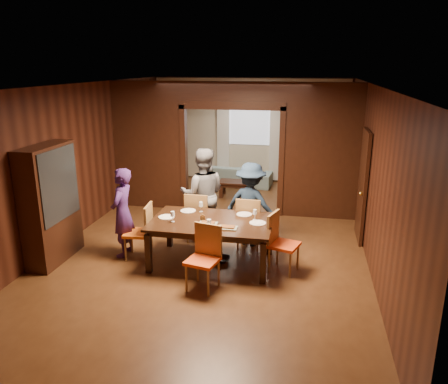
% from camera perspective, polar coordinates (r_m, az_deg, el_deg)
% --- Properties ---
extents(floor, '(9.00, 9.00, 0.00)m').
position_cam_1_polar(floor, '(8.57, -0.91, -5.92)').
color(floor, '#4C2B15').
rests_on(floor, ground).
extents(ceiling, '(5.50, 9.00, 0.02)m').
position_cam_1_polar(ceiling, '(7.93, -1.01, 13.84)').
color(ceiling, silver).
rests_on(ceiling, room_walls).
extents(room_walls, '(5.52, 9.01, 2.90)m').
position_cam_1_polar(room_walls, '(9.93, 1.32, 6.26)').
color(room_walls, black).
rests_on(room_walls, floor).
extents(person_purple, '(0.38, 0.57, 1.57)m').
position_cam_1_polar(person_purple, '(7.75, -13.11, -2.64)').
color(person_purple, '#3C1F5A').
rests_on(person_purple, floor).
extents(person_grey, '(0.98, 0.83, 1.77)m').
position_cam_1_polar(person_grey, '(8.24, -2.78, -0.33)').
color(person_grey, slate).
rests_on(person_grey, floor).
extents(person_navy, '(1.13, 0.84, 1.55)m').
position_cam_1_polar(person_navy, '(8.03, 3.52, -1.60)').
color(person_navy, '#17253A').
rests_on(person_navy, floor).
extents(sofa, '(1.90, 0.85, 0.54)m').
position_cam_1_polar(sofa, '(12.13, 1.82, 2.17)').
color(sofa, '#7B9CA1').
rests_on(sofa, floor).
extents(serving_bowl, '(0.31, 0.31, 0.08)m').
position_cam_1_polar(serving_bowl, '(7.26, -0.40, -3.38)').
color(serving_bowl, black).
rests_on(serving_bowl, dining_table).
extents(dining_table, '(2.01, 1.25, 0.76)m').
position_cam_1_polar(dining_table, '(7.38, -1.59, -6.55)').
color(dining_table, black).
rests_on(dining_table, floor).
extents(coffee_table, '(0.80, 0.50, 0.40)m').
position_cam_1_polar(coffee_table, '(11.09, 1.42, 0.42)').
color(coffee_table, black).
rests_on(coffee_table, floor).
extents(chair_left, '(0.48, 0.48, 0.97)m').
position_cam_1_polar(chair_left, '(7.69, -11.19, -5.05)').
color(chair_left, '#DB5C14').
rests_on(chair_left, floor).
extents(chair_right, '(0.55, 0.55, 0.97)m').
position_cam_1_polar(chair_right, '(7.13, 7.86, -6.63)').
color(chair_right, '#EF4816').
rests_on(chair_right, floor).
extents(chair_far_l, '(0.45, 0.45, 0.97)m').
position_cam_1_polar(chair_far_l, '(8.26, -3.25, -3.21)').
color(chair_far_l, '#E44015').
rests_on(chair_far_l, floor).
extents(chair_far_r, '(0.45, 0.45, 0.97)m').
position_cam_1_polar(chair_far_r, '(7.99, 3.37, -3.91)').
color(chair_far_r, orange).
rests_on(chair_far_r, floor).
extents(chair_near, '(0.53, 0.53, 0.97)m').
position_cam_1_polar(chair_near, '(6.53, -2.83, -8.72)').
color(chair_near, '#EB4A16').
rests_on(chair_near, floor).
extents(hutch, '(0.40, 1.20, 2.00)m').
position_cam_1_polar(hutch, '(7.86, -21.73, -1.49)').
color(hutch, black).
rests_on(hutch, floor).
extents(door_right, '(0.06, 0.90, 2.10)m').
position_cam_1_polar(door_right, '(8.60, 17.66, 0.76)').
color(door_right, black).
rests_on(door_right, floor).
extents(window_far, '(1.20, 0.03, 1.30)m').
position_cam_1_polar(window_far, '(12.40, 3.37, 9.19)').
color(window_far, silver).
rests_on(window_far, back_wall).
extents(curtain_left, '(0.35, 0.06, 2.40)m').
position_cam_1_polar(curtain_left, '(12.55, -0.11, 7.23)').
color(curtain_left, white).
rests_on(curtain_left, back_wall).
extents(curtain_right, '(0.35, 0.06, 2.40)m').
position_cam_1_polar(curtain_right, '(12.35, 6.79, 6.96)').
color(curtain_right, white).
rests_on(curtain_right, back_wall).
extents(plate_left, '(0.27, 0.27, 0.01)m').
position_cam_1_polar(plate_left, '(7.46, -7.52, -3.25)').
color(plate_left, white).
rests_on(plate_left, dining_table).
extents(plate_far_l, '(0.27, 0.27, 0.01)m').
position_cam_1_polar(plate_far_l, '(7.73, -4.70, -2.45)').
color(plate_far_l, silver).
rests_on(plate_far_l, dining_table).
extents(plate_far_r, '(0.27, 0.27, 0.01)m').
position_cam_1_polar(plate_far_r, '(7.53, 2.66, -2.93)').
color(plate_far_r, silver).
rests_on(plate_far_r, dining_table).
extents(plate_right, '(0.27, 0.27, 0.01)m').
position_cam_1_polar(plate_right, '(7.14, 4.42, -4.05)').
color(plate_right, silver).
rests_on(plate_right, dining_table).
extents(plate_near, '(0.27, 0.27, 0.01)m').
position_cam_1_polar(plate_near, '(6.86, -2.16, -4.91)').
color(plate_near, white).
rests_on(plate_near, dining_table).
extents(platter_a, '(0.30, 0.20, 0.04)m').
position_cam_1_polar(platter_a, '(7.09, -2.12, -4.08)').
color(platter_a, gray).
rests_on(platter_a, dining_table).
extents(platter_b, '(0.30, 0.20, 0.04)m').
position_cam_1_polar(platter_b, '(6.91, 0.49, -4.62)').
color(platter_b, gray).
rests_on(platter_b, dining_table).
extents(wineglass_left, '(0.08, 0.08, 0.18)m').
position_cam_1_polar(wineglass_left, '(7.20, -6.72, -3.22)').
color(wineglass_left, silver).
rests_on(wineglass_left, dining_table).
extents(wineglass_far, '(0.08, 0.08, 0.18)m').
position_cam_1_polar(wineglass_far, '(7.65, -3.03, -1.94)').
color(wineglass_far, silver).
rests_on(wineglass_far, dining_table).
extents(wineglass_right, '(0.08, 0.08, 0.18)m').
position_cam_1_polar(wineglass_right, '(7.27, 4.06, -2.97)').
color(wineglass_right, white).
rests_on(wineglass_right, dining_table).
extents(tumbler, '(0.07, 0.07, 0.14)m').
position_cam_1_polar(tumbler, '(6.91, -1.97, -4.15)').
color(tumbler, silver).
rests_on(tumbler, dining_table).
extents(condiment_jar, '(0.08, 0.08, 0.11)m').
position_cam_1_polar(condiment_jar, '(7.23, -2.81, -3.35)').
color(condiment_jar, '#492911').
rests_on(condiment_jar, dining_table).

